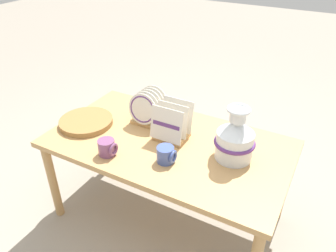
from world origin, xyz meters
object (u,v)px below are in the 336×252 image
ceramic_vase (235,138)px  mug_cobalt_glaze (166,155)px  dish_rack_square_plates (171,127)px  dish_rack_round_plates (148,110)px  mug_plum_glaze (107,148)px  wicker_charger_stack (86,122)px

ceramic_vase → mug_cobalt_glaze: size_ratio=3.03×
ceramic_vase → dish_rack_square_plates: bearing=178.6°
dish_rack_square_plates → ceramic_vase: bearing=-1.4°
dish_rack_round_plates → mug_plum_glaze: (-0.01, -0.41, -0.05)m
dish_rack_round_plates → wicker_charger_stack: 0.41m
mug_cobalt_glaze → mug_plum_glaze: 0.34m
dish_rack_round_plates → mug_cobalt_glaze: size_ratio=2.16×
wicker_charger_stack → dish_rack_square_plates: bearing=13.1°
dish_rack_round_plates → mug_cobalt_glaze: bearing=-45.0°
dish_rack_square_plates → mug_cobalt_glaze: dish_rack_square_plates is taller
dish_rack_square_plates → mug_cobalt_glaze: 0.24m
mug_cobalt_glaze → dish_rack_square_plates: bearing=111.7°
wicker_charger_stack → mug_cobalt_glaze: mug_cobalt_glaze is taller
ceramic_vase → dish_rack_round_plates: bearing=171.3°
mug_plum_glaze → ceramic_vase: bearing=26.4°
dish_rack_square_plates → mug_cobalt_glaze: size_ratio=2.18×
mug_plum_glaze → dish_rack_square_plates: bearing=54.2°
wicker_charger_stack → mug_plum_glaze: 0.38m
dish_rack_square_plates → wicker_charger_stack: 0.58m
ceramic_vase → dish_rack_round_plates: (-0.62, 0.09, -0.03)m
ceramic_vase → wicker_charger_stack: size_ratio=0.92×
dish_rack_square_plates → mug_cobalt_glaze: (0.09, -0.22, -0.03)m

